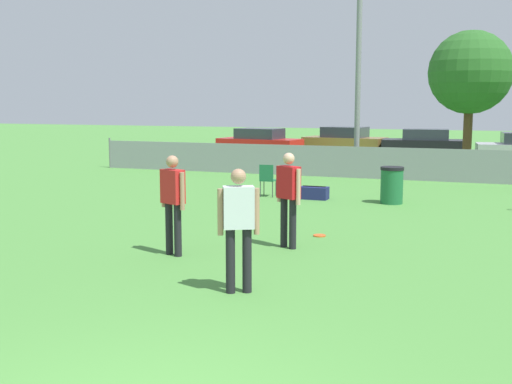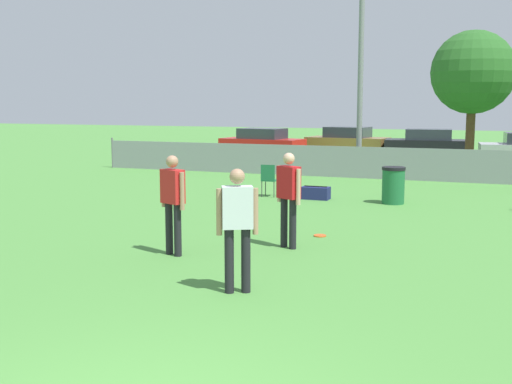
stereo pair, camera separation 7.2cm
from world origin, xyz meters
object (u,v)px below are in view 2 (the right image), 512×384
parked_car_dark (428,144)px  parked_car_red (262,143)px  gear_bag_sideline (316,193)px  folding_chair_sideline (269,178)px  player_thrower_red (289,193)px  frisbee_disc (320,236)px  trash_bin (393,185)px  parked_car_tan (347,141)px  player_defender_red (173,197)px  player_receiver_white (237,221)px  tree_near_pole (473,73)px  light_pole (362,13)px

parked_car_dark → parked_car_red: bearing=-171.0°
gear_bag_sideline → folding_chair_sideline: bearing=-178.3°
player_thrower_red → frisbee_disc: 1.57m
trash_bin → parked_car_tan: parked_car_tan is taller
parked_car_red → parked_car_tan: size_ratio=1.01×
player_defender_red → folding_chair_sideline: bearing=119.3°
player_defender_red → trash_bin: player_defender_red is taller
player_defender_red → frisbee_disc: size_ratio=6.90×
player_thrower_red → parked_car_red: bearing=140.7°
player_receiver_white → parked_car_dark: size_ratio=0.42×
trash_bin → parked_car_tan: 15.89m
trash_bin → parked_car_tan: (-4.81, 15.15, 0.19)m
gear_bag_sideline → trash_bin: bearing=-0.6°
gear_bag_sideline → parked_car_dark: 14.57m
gear_bag_sideline → parked_car_tan: (-2.71, 15.13, 0.51)m
player_receiver_white → trash_bin: (0.69, 8.76, -0.52)m
player_defender_red → parked_car_tan: bearing=118.0°
tree_near_pole → player_thrower_red: 14.18m
player_receiver_white → player_defender_red: same height
light_pole → player_receiver_white: (1.73, -15.62, -4.82)m
frisbee_disc → folding_chair_sideline: bearing=120.9°
frisbee_disc → parked_car_red: bearing=114.3°
tree_near_pole → player_receiver_white: size_ratio=3.00×
parked_car_red → light_pole: bearing=-36.2°
tree_near_pole → player_receiver_white: (-2.12, -16.61, -2.66)m
parked_car_tan → parked_car_red: bearing=-138.6°
tree_near_pole → player_defender_red: 15.74m
player_thrower_red → parked_car_red: player_thrower_red is taller
light_pole → parked_car_tan: (-2.39, 8.29, -5.16)m
folding_chair_sideline → parked_car_red: parked_car_red is taller
player_thrower_red → player_receiver_white: same height
player_defender_red → parked_car_red: player_defender_red is taller
light_pole → player_thrower_red: size_ratio=5.83×
player_defender_red → folding_chair_sideline: 7.18m
parked_car_red → parked_car_tan: (3.64, 2.55, 0.00)m
folding_chair_sideline → trash_bin: (3.45, 0.02, -0.04)m
trash_bin → gear_bag_sideline: trash_bin is taller
player_receiver_white → player_defender_red: size_ratio=1.00×
light_pole → player_thrower_red: (1.51, -12.74, -4.82)m
light_pole → player_defender_red: bearing=-90.7°
trash_bin → light_pole: bearing=109.4°
player_receiver_white → folding_chair_sideline: player_receiver_white is taller
player_defender_red → trash_bin: size_ratio=1.80×
light_pole → tree_near_pole: 4.53m
tree_near_pole → player_defender_red: size_ratio=3.00×
folding_chair_sideline → frisbee_disc: bearing=117.3°
tree_near_pole → trash_bin: size_ratio=5.39×
light_pole → parked_car_dark: bearing=77.8°
player_receiver_white → folding_chair_sideline: size_ratio=1.90×
frisbee_disc → parked_car_tan: size_ratio=0.06×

